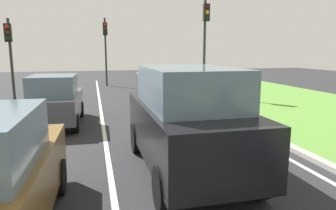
{
  "coord_description": "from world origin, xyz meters",
  "views": [
    {
      "loc": [
        -0.97,
        2.22,
        2.61
      ],
      "look_at": [
        0.92,
        9.95,
        1.2
      ],
      "focal_mm": 32.84,
      "sensor_mm": 36.0,
      "label": 1
    }
  ],
  "objects_px": {
    "traffic_light_overhead_left": "(9,46)",
    "car_suv_ahead": "(187,119)",
    "traffic_light_near_right": "(205,33)",
    "traffic_light_far_median": "(105,41)",
    "car_hatchback_far": "(55,101)"
  },
  "relations": [
    {
      "from": "traffic_light_overhead_left",
      "to": "traffic_light_far_median",
      "type": "relative_size",
      "value": 0.85
    },
    {
      "from": "traffic_light_overhead_left",
      "to": "traffic_light_far_median",
      "type": "xyz_separation_m",
      "value": [
        5.01,
        6.14,
        0.46
      ]
    },
    {
      "from": "car_suv_ahead",
      "to": "traffic_light_near_right",
      "type": "bearing_deg",
      "value": 67.57
    },
    {
      "from": "traffic_light_near_right",
      "to": "traffic_light_overhead_left",
      "type": "distance_m",
      "value": 10.14
    },
    {
      "from": "traffic_light_near_right",
      "to": "traffic_light_overhead_left",
      "type": "bearing_deg",
      "value": 173.86
    },
    {
      "from": "car_suv_ahead",
      "to": "traffic_light_overhead_left",
      "type": "relative_size",
      "value": 1.07
    },
    {
      "from": "traffic_light_near_right",
      "to": "traffic_light_far_median",
      "type": "relative_size",
      "value": 1.07
    },
    {
      "from": "car_hatchback_far",
      "to": "traffic_light_far_median",
      "type": "distance_m",
      "value": 12.49
    },
    {
      "from": "car_suv_ahead",
      "to": "car_hatchback_far",
      "type": "distance_m",
      "value": 6.12
    },
    {
      "from": "traffic_light_overhead_left",
      "to": "car_suv_ahead",
      "type": "bearing_deg",
      "value": -61.79
    },
    {
      "from": "car_suv_ahead",
      "to": "car_hatchback_far",
      "type": "xyz_separation_m",
      "value": [
        -3.24,
        5.19,
        -0.28
      ]
    },
    {
      "from": "car_suv_ahead",
      "to": "traffic_light_overhead_left",
      "type": "bearing_deg",
      "value": 118.15
    },
    {
      "from": "traffic_light_overhead_left",
      "to": "traffic_light_near_right",
      "type": "bearing_deg",
      "value": -6.14
    },
    {
      "from": "car_hatchback_far",
      "to": "traffic_light_near_right",
      "type": "height_order",
      "value": "traffic_light_near_right"
    },
    {
      "from": "traffic_light_near_right",
      "to": "traffic_light_overhead_left",
      "type": "xyz_separation_m",
      "value": [
        -10.05,
        1.08,
        -0.74
      ]
    }
  ]
}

